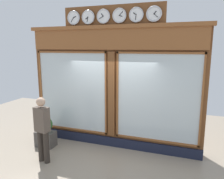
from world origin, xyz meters
The scene contains 4 objects.
shop_facade centered at (0.00, -0.12, 1.78)m, with size 5.11×0.42×3.99m.
pedestrian centered at (1.33, 1.44, 0.93)m, with size 0.39×0.28×1.69m.
planter_box centered at (1.84, 0.67, 0.22)m, with size 0.56×0.36×0.45m, color #4C4742.
planter_shrub centered at (1.84, 0.67, 0.67)m, with size 0.44×0.44×0.44m, color #285623.
Camera 1 is at (-2.04, 5.74, 2.89)m, focal length 35.17 mm.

